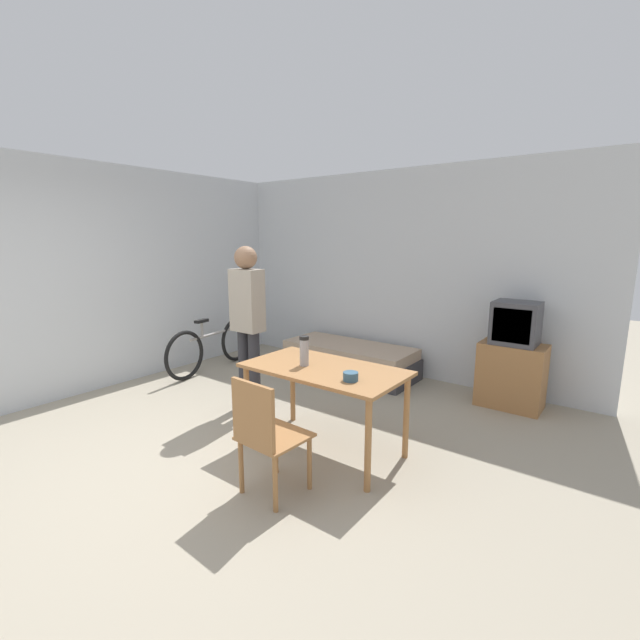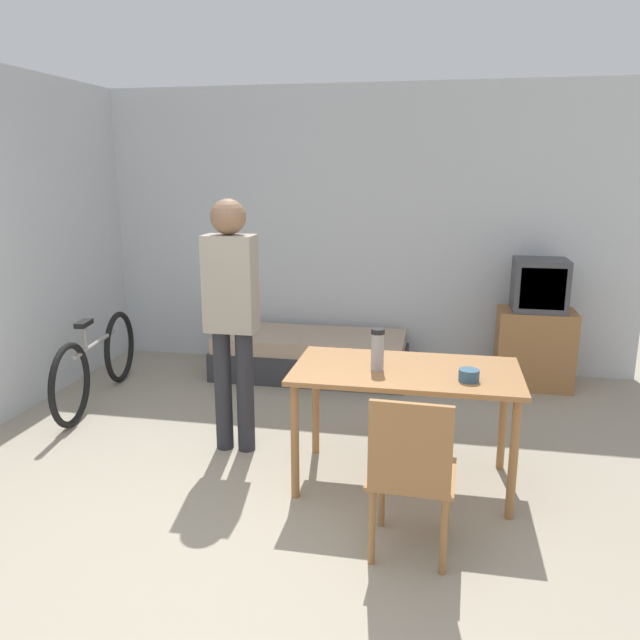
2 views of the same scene
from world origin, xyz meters
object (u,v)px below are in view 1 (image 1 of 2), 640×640
Objects in this scene: dining_table at (324,377)px; person_standing at (248,316)px; bicycle at (212,346)px; wooden_chair at (265,432)px; mate_bowl at (351,376)px; tv at (512,360)px; daybed at (349,359)px; thermos_flask at (304,349)px.

dining_table is 1.27m from person_standing.
dining_table is 0.81× the size of bicycle.
wooden_chair is 0.77m from mate_bowl.
tv is at bearing 71.21° from wooden_chair.
tv is 2.28m from dining_table.
mate_bowl is (1.56, -0.41, -0.24)m from person_standing.
dining_table is (1.00, -1.92, 0.46)m from daybed.
daybed is 2.25m from thermos_flask.
bicycle is at bearing 158.20° from thermos_flask.
mate_bowl is (1.36, -2.07, 0.58)m from daybed.
bicycle is at bearing -163.38° from tv.
tv is 2.29m from mate_bowl.
thermos_flask is at bearing -161.73° from dining_table.
tv is 4.53× the size of thermos_flask.
tv is 3.84m from bicycle.
person_standing is at bearing -141.71° from tv.
person_standing reaches higher than daybed.
thermos_flask is (2.46, -0.98, 0.56)m from bicycle.
bicycle reaches higher than daybed.
bicycle is 14.33× the size of mate_bowl.
daybed is 1.55× the size of tv.
bicycle is (-1.63, -0.99, 0.14)m from daybed.
bicycle is (-3.67, -1.10, -0.19)m from tv.
tv reaches higher than thermos_flask.
person_standing reaches higher than wooden_chair.
dining_table is at bearing -12.37° from person_standing.
tv is at bearing 2.88° from daybed.
person_standing reaches higher than mate_bowl.
person_standing is 1.63m from mate_bowl.
daybed is 2.94m from wooden_chair.
mate_bowl is (0.29, 0.65, 0.29)m from wooden_chair.
thermos_flask is at bearing 108.51° from wooden_chair.
thermos_flask is at bearing -120.23° from tv.
tv is 2.89m from person_standing.
mate_bowl is at bearing -14.89° from person_standing.
mate_bowl is (0.54, -0.10, -0.11)m from thermos_flask.
bicycle is 3.22m from mate_bowl.
person_standing is (-1.19, 0.26, 0.36)m from dining_table.
daybed is at bearing 111.54° from wooden_chair.
daybed is 2.05× the size of wooden_chair.
daybed is 1.33× the size of dining_table.
wooden_chair reaches higher than mate_bowl.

